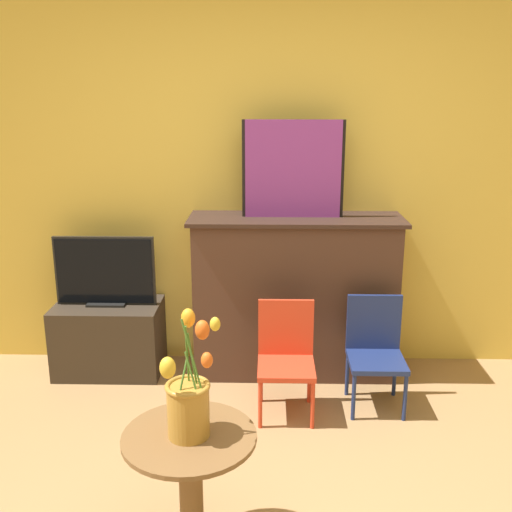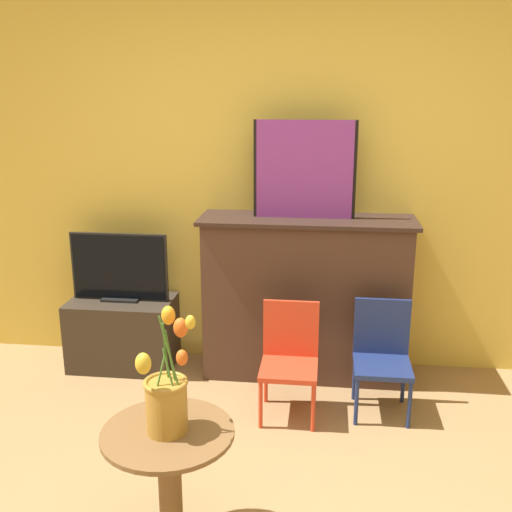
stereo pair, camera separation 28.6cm
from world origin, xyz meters
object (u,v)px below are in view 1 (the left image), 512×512
object	(u,v)px
tv_monitor	(105,272)
chair_red	(286,353)
chair_blue	(375,347)
vase_tulips	(189,399)
painting	(293,169)

from	to	relation	value
tv_monitor	chair_red	world-z (taller)	tv_monitor
chair_blue	vase_tulips	world-z (taller)	vase_tulips
tv_monitor	vase_tulips	world-z (taller)	vase_tulips
painting	chair_blue	size ratio (longest dim) A/B	0.96
vase_tulips	chair_red	bearing A→B (deg)	70.99
chair_red	chair_blue	distance (m)	0.55
painting	vase_tulips	xyz separation A→B (m)	(-0.45, -1.72, -0.66)
tv_monitor	chair_blue	bearing A→B (deg)	-12.92
chair_red	chair_blue	size ratio (longest dim) A/B	1.00
chair_blue	chair_red	bearing A→B (deg)	-169.87
chair_red	chair_blue	bearing A→B (deg)	10.13
chair_blue	tv_monitor	bearing A→B (deg)	167.08
chair_blue	vase_tulips	xyz separation A→B (m)	(-0.95, -1.29, 0.36)
painting	chair_blue	bearing A→B (deg)	-40.72
vase_tulips	chair_blue	bearing A→B (deg)	53.51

